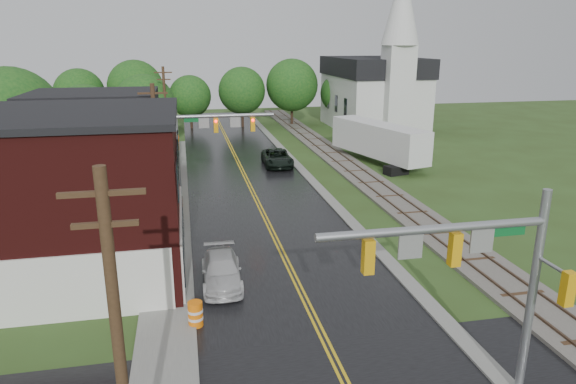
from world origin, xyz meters
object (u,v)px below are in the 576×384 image
object	(u,v)px
brick_building	(32,197)
semi_trailer	(379,140)
utility_pole_c	(166,109)
tree_left_b	(14,119)
pickup_white	(222,271)
tree_left_e	(146,106)
utility_pole_a	(118,346)
traffic_signal_near	(476,263)
suv_dark	(277,158)
traffic_signal_far	(206,133)
church	(376,86)
tree_left_c	(88,118)
utility_pole_b	(157,152)
construction_barrel	(195,314)

from	to	relation	value
brick_building	semi_trailer	bearing A→B (deg)	38.11
utility_pole_c	tree_left_b	world-z (taller)	tree_left_b
pickup_white	tree_left_e	bearing A→B (deg)	100.33
utility_pole_a	semi_trailer	xyz separation A→B (m)	(20.13, 35.25, -2.42)
tree_left_e	traffic_signal_near	bearing A→B (deg)	-74.32
tree_left_e	suv_dark	world-z (taller)	tree_left_e
tree_left_e	suv_dark	bearing A→B (deg)	-38.61
traffic_signal_far	semi_trailer	size ratio (longest dim) A/B	0.58
church	utility_pole_a	distance (m)	60.06
suv_dark	tree_left_e	bearing A→B (deg)	143.12
brick_building	traffic_signal_far	world-z (taller)	brick_building
brick_building	pickup_white	distance (m)	9.91
traffic_signal_far	suv_dark	xyz separation A→B (m)	(6.97, 9.04, -4.20)
utility_pole_c	tree_left_e	distance (m)	2.79
traffic_signal_near	utility_pole_a	distance (m)	10.47
tree_left_e	semi_trailer	bearing A→B (deg)	-25.65
utility_pole_c	pickup_white	world-z (taller)	utility_pole_c
traffic_signal_near	tree_left_b	size ratio (longest dim) A/B	0.76
utility_pole_c	tree_left_b	xyz separation A→B (m)	(-11.05, -12.10, 1.00)
tree_left_c	utility_pole_b	bearing A→B (deg)	-68.51
brick_building	utility_pole_c	world-z (taller)	utility_pole_c
tree_left_c	suv_dark	distance (m)	18.16
traffic_signal_far	utility_pole_b	world-z (taller)	utility_pole_b
semi_trailer	utility_pole_b	bearing A→B (deg)	-146.65
traffic_signal_far	tree_left_c	bearing A→B (deg)	128.82
brick_building	tree_left_b	size ratio (longest dim) A/B	1.48
brick_building	traffic_signal_near	world-z (taller)	brick_building
tree_left_e	pickup_white	distance (m)	34.32
utility_pole_b	tree_left_e	bearing A→B (deg)	94.90
traffic_signal_near	suv_dark	bearing A→B (deg)	89.95
utility_pole_b	pickup_white	distance (m)	11.04
tree_left_b	construction_barrel	xyz separation A→B (m)	(12.85, -23.40, -5.17)
construction_barrel	brick_building	bearing A→B (deg)	139.01
tree_left_b	suv_dark	world-z (taller)	tree_left_b
tree_left_e	construction_barrel	bearing A→B (deg)	-84.13
church	utility_pole_a	xyz separation A→B (m)	(-26.80, -53.74, -1.11)
brick_building	traffic_signal_far	distance (m)	15.03
traffic_signal_far	tree_left_c	world-z (taller)	tree_left_c
brick_building	traffic_signal_far	size ratio (longest dim) A/B	1.95
tree_left_c	tree_left_b	bearing A→B (deg)	-116.56
traffic_signal_near	construction_barrel	world-z (taller)	traffic_signal_near
traffic_signal_near	construction_barrel	size ratio (longest dim) A/B	6.67
traffic_signal_far	utility_pole_a	xyz separation A→B (m)	(-3.33, -27.00, -0.25)
tree_left_b	tree_left_c	size ratio (longest dim) A/B	1.27
traffic_signal_far	utility_pole_b	bearing A→B (deg)	-123.68
tree_left_b	suv_dark	size ratio (longest dim) A/B	1.74
tree_left_e	construction_barrel	distance (m)	37.84
brick_building	construction_barrel	size ratio (longest dim) A/B	13.00
brick_building	tree_left_c	world-z (taller)	brick_building
tree_left_c	brick_building	bearing A→B (deg)	-86.86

